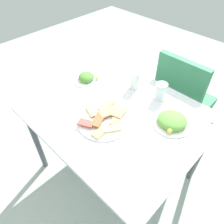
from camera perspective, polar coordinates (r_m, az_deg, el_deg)
ground_plane at (r=1.91m, az=0.95°, el=-15.33°), size 6.00×6.00×0.00m
dining_table at (r=1.41m, az=1.25°, el=-2.16°), size 1.08×0.90×0.70m
dining_chair at (r=1.90m, az=17.97°, el=3.88°), size 0.42×0.43×0.88m
pide_platter at (r=1.30m, az=-1.98°, el=-1.92°), size 0.33×0.33×0.04m
salad_plate_greens at (r=1.32m, az=15.71°, el=-2.28°), size 0.24×0.24×0.07m
salad_plate_rice at (r=1.62m, az=-6.81°, el=9.02°), size 0.20×0.20×0.06m
soda_can at (r=1.52m, az=6.00°, el=8.32°), size 0.08×0.08×0.12m
drinking_glass at (r=1.46m, az=12.91°, el=5.43°), size 0.08×0.08×0.12m
paper_napkin at (r=1.44m, az=22.73°, el=-1.10°), size 0.14×0.14×0.00m
fork at (r=1.42m, az=22.45°, el=-1.36°), size 0.17×0.05×0.00m
spoon at (r=1.45m, az=23.09°, el=-0.63°), size 0.16×0.06×0.00m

